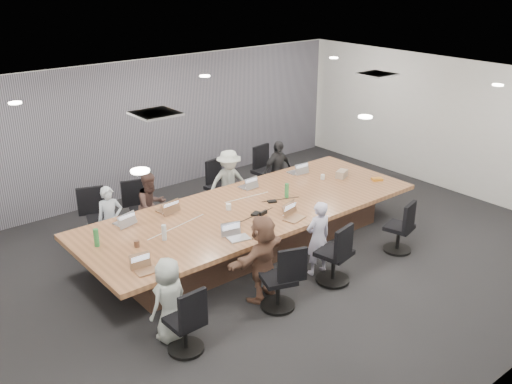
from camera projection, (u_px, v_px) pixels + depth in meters
floor at (271, 257)px, 9.56m from camera, size 10.00×8.00×0.00m
ceiling at (273, 91)px, 8.51m from camera, size 10.00×8.00×0.00m
wall_back at (147, 127)px, 11.91m from camera, size 10.00×0.00×2.80m
wall_front at (512, 280)px, 6.16m from camera, size 10.00×0.00×2.80m
wall_right at (452, 126)px, 11.97m from camera, size 0.00×8.00×2.80m
curtain at (149, 127)px, 11.86m from camera, size 9.80×0.04×2.80m
conference_table at (252, 225)px, 9.77m from camera, size 6.00×2.20×0.74m
chair_0 at (102, 222)px, 9.84m from camera, size 0.73×0.73×0.85m
chair_1 at (143, 214)px, 10.32m from camera, size 0.62×0.62×0.73m
chair_2 at (219, 191)px, 11.30m from camera, size 0.59×0.59×0.75m
chair_3 at (266, 175)px, 12.01m from camera, size 0.63×0.63×0.84m
chair_4 at (185, 326)px, 7.13m from camera, size 0.51×0.51×0.73m
chair_5 at (278, 283)px, 8.03m from camera, size 0.68×0.68×0.78m
chair_6 at (334, 258)px, 8.68m from camera, size 0.65×0.65×0.82m
chair_7 at (399, 231)px, 9.62m from camera, size 0.61×0.61×0.74m
person_0 at (110, 220)px, 9.52m from camera, size 0.48×0.37×1.18m
laptop_0 at (125, 222)px, 9.07m from camera, size 0.37×0.29×0.02m
person_1 at (152, 206)px, 9.97m from camera, size 0.67×0.56×1.25m
laptop_1 at (167, 210)px, 9.53m from camera, size 0.38×0.29×0.02m
person_2 at (229, 183)px, 10.95m from camera, size 0.94×0.68×1.31m
laptop_2 at (247, 186)px, 10.52m from camera, size 0.30×0.21×0.02m
person_3 at (278, 171)px, 11.68m from camera, size 0.74×0.34×1.25m
laptop_3 at (296, 172)px, 11.24m from camera, size 0.33×0.24×0.02m
person_4 at (169, 300)px, 7.30m from camera, size 0.64×0.50×1.16m
laptop_4 at (147, 271)px, 7.63m from camera, size 0.32×0.23×0.02m
person_5 at (262, 258)px, 8.18m from camera, size 1.27×0.68×1.31m
laptop_5 at (239, 238)px, 8.54m from camera, size 0.36×0.28×0.02m
person_6 at (318, 238)px, 8.86m from camera, size 0.48×0.35×1.22m
laptop_6 at (294, 218)px, 9.20m from camera, size 0.39×0.31×0.02m
bottle_green_left at (96, 238)px, 8.28m from camera, size 0.08×0.08×0.27m
bottle_green_right at (287, 191)px, 10.01m from camera, size 0.08×0.08×0.26m
bottle_clear at (164, 233)px, 8.47m from camera, size 0.09×0.09×0.24m
cup_white_far at (229, 207)px, 9.53m from camera, size 0.11×0.11×0.11m
cup_white_near at (323, 177)px, 10.86m from camera, size 0.10×0.10×0.10m
mug_brown at (137, 244)px, 8.29m from camera, size 0.09×0.09×0.10m
mic_left at (256, 214)px, 9.36m from camera, size 0.20×0.17×0.03m
mic_right at (272, 201)px, 9.84m from camera, size 0.18×0.15×0.03m
stapler at (263, 213)px, 9.35m from camera, size 0.18×0.08×0.06m
canvas_bag at (342, 174)px, 10.96m from camera, size 0.30×0.24×0.14m
snack_packet at (377, 179)px, 10.83m from camera, size 0.24×0.21×0.04m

